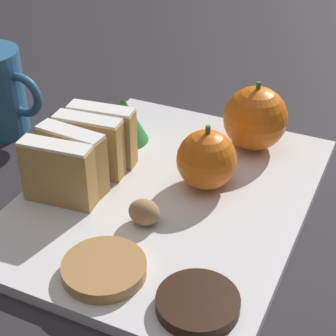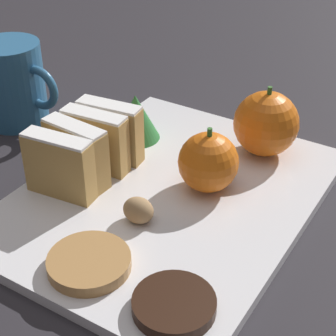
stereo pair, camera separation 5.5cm
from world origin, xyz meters
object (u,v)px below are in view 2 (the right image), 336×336
orange_near (266,124)px  orange_far (208,162)px  coffee_mug (13,84)px  walnut (142,212)px  chocolate_cookie (174,305)px

orange_near → orange_far: 0.10m
coffee_mug → walnut: bearing=-21.4°
orange_far → chocolate_cookie: (0.06, -0.16, -0.03)m
orange_far → walnut: size_ratio=2.28×
orange_near → chocolate_cookie: size_ratio=1.21×
orange_near → coffee_mug: coffee_mug is taller
orange_far → walnut: 0.09m
walnut → coffee_mug: 0.28m
chocolate_cookie → coffee_mug: size_ratio=0.59×
orange_near → coffee_mug: bearing=-166.1°
orange_far → walnut: (-0.03, -0.08, -0.02)m
orange_far → coffee_mug: bearing=176.2°
orange_near → walnut: orange_near is taller
orange_near → walnut: 0.18m
chocolate_cookie → orange_far: bearing=109.5°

